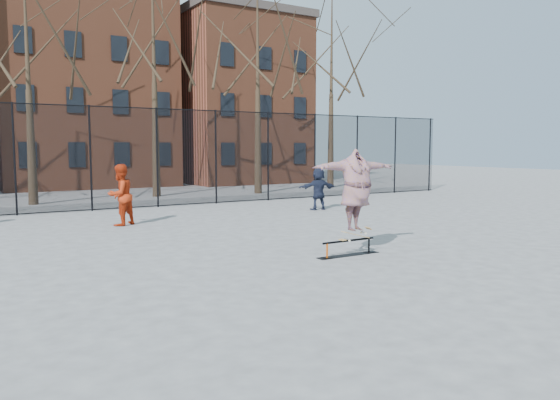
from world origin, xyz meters
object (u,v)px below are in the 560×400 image
skate_rail (348,249)px  skater (356,194)px  skateboard (355,237)px  bystander_red (120,195)px  bystander_navy (318,189)px

skate_rail → skater: (0.20, 0.00, 1.23)m
skater → skateboard: bearing=0.0°
bystander_red → bystander_navy: size_ratio=1.16×
bystander_red → bystander_navy: bystander_red is taller
bystander_navy → skateboard: bearing=68.8°
skater → bystander_red: size_ratio=1.19×
skateboard → bystander_red: bystander_red is taller
skateboard → bystander_red: bearing=113.5°
bystander_red → bystander_navy: 7.71m
skateboard → bystander_red: 8.09m
skateboard → skater: (0.00, 0.00, 0.97)m
skateboard → bystander_navy: size_ratio=0.46×
skateboard → bystander_navy: 8.85m
skateboard → bystander_navy: (4.48, 7.61, 0.42)m
bystander_red → skateboard: bearing=83.8°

